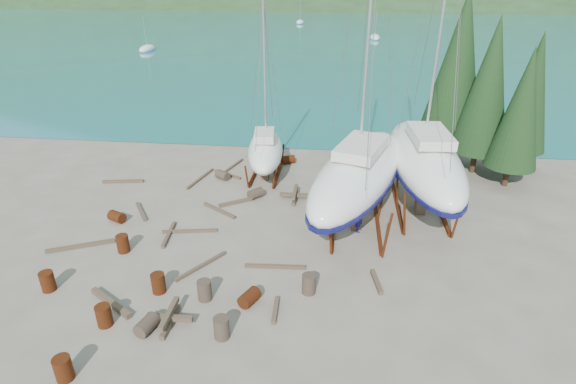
# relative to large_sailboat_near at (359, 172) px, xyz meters

# --- Properties ---
(ground) EXTENTS (600.00, 600.00, 0.00)m
(ground) POSITION_rel_large_sailboat_near_xyz_m (-4.53, -4.21, -2.93)
(ground) COLOR #686152
(ground) RESTS_ON ground
(cypress_near_right) EXTENTS (3.60, 3.60, 10.00)m
(cypress_near_right) POSITION_rel_large_sailboat_near_xyz_m (7.97, 7.79, 2.86)
(cypress_near_right) COLOR black
(cypress_near_right) RESTS_ON ground
(cypress_mid_right) EXTENTS (3.06, 3.06, 8.50)m
(cypress_mid_right) POSITION_rel_large_sailboat_near_xyz_m (9.47, 5.79, 1.99)
(cypress_mid_right) COLOR black
(cypress_mid_right) RESTS_ON ground
(cypress_back_left) EXTENTS (4.14, 4.14, 11.50)m
(cypress_back_left) POSITION_rel_large_sailboat_near_xyz_m (6.47, 9.79, 3.73)
(cypress_back_left) COLOR black
(cypress_back_left) RESTS_ON ground
(cypress_far_right) EXTENTS (3.24, 3.24, 9.00)m
(cypress_far_right) POSITION_rel_large_sailboat_near_xyz_m (10.97, 8.79, 2.28)
(cypress_far_right) COLOR black
(cypress_far_right) RESTS_ON ground
(moored_boat_left) EXTENTS (2.00, 5.00, 6.05)m
(moored_boat_left) POSITION_rel_large_sailboat_near_xyz_m (-34.53, 55.79, -2.54)
(moored_boat_left) COLOR white
(moored_boat_left) RESTS_ON ground
(moored_boat_mid) EXTENTS (2.00, 5.00, 6.05)m
(moored_boat_mid) POSITION_rel_large_sailboat_near_xyz_m (5.47, 75.79, -2.54)
(moored_boat_mid) COLOR white
(moored_boat_mid) RESTS_ON ground
(moored_boat_far) EXTENTS (2.00, 5.00, 6.05)m
(moored_boat_far) POSITION_rel_large_sailboat_near_xyz_m (-12.53, 105.79, -2.54)
(moored_boat_far) COLOR white
(moored_boat_far) RESTS_ON ground
(large_sailboat_near) EXTENTS (6.84, 12.02, 18.19)m
(large_sailboat_near) POSITION_rel_large_sailboat_near_xyz_m (0.00, 0.00, 0.00)
(large_sailboat_near) COLOR white
(large_sailboat_near) RESTS_ON ground
(large_sailboat_far) EXTENTS (4.10, 11.63, 18.07)m
(large_sailboat_far) POSITION_rel_large_sailboat_near_xyz_m (3.60, 2.12, 0.02)
(large_sailboat_far) COLOR white
(large_sailboat_far) RESTS_ON ground
(small_sailboat_shore) EXTENTS (3.01, 7.22, 11.21)m
(small_sailboat_shore) POSITION_rel_large_sailboat_near_xyz_m (-5.73, 5.49, -1.08)
(small_sailboat_shore) COLOR white
(small_sailboat_shore) RESTS_ON ground
(worker) EXTENTS (0.56, 0.73, 1.81)m
(worker) POSITION_rel_large_sailboat_near_xyz_m (0.17, -0.92, -2.02)
(worker) COLOR navy
(worker) RESTS_ON ground
(drum_0) EXTENTS (0.58, 0.58, 0.88)m
(drum_0) POSITION_rel_large_sailboat_near_xyz_m (-12.97, -7.28, -2.49)
(drum_0) COLOR #633111
(drum_0) RESTS_ON ground
(drum_1) EXTENTS (0.80, 1.00, 0.58)m
(drum_1) POSITION_rel_large_sailboat_near_xyz_m (-7.89, -9.16, -2.64)
(drum_1) COLOR #2D2823
(drum_1) RESTS_ON ground
(drum_2) EXTENTS (1.04, 0.90, 0.58)m
(drum_2) POSITION_rel_large_sailboat_near_xyz_m (-12.76, -1.40, -2.64)
(drum_2) COLOR #633111
(drum_2) RESTS_ON ground
(drum_3) EXTENTS (0.58, 0.58, 0.88)m
(drum_3) POSITION_rel_large_sailboat_near_xyz_m (-9.72, -11.57, -2.49)
(drum_3) COLOR #633111
(drum_3) RESTS_ON ground
(drum_4) EXTENTS (1.03, 0.87, 0.58)m
(drum_4) POSITION_rel_large_sailboat_near_xyz_m (-4.52, 7.87, -2.64)
(drum_4) COLOR #633111
(drum_4) RESTS_ON ground
(drum_5) EXTENTS (0.58, 0.58, 0.88)m
(drum_5) POSITION_rel_large_sailboat_near_xyz_m (-5.04, -9.14, -2.49)
(drum_5) COLOR #2D2823
(drum_5) RESTS_ON ground
(drum_6) EXTENTS (0.68, 0.94, 0.58)m
(drum_6) POSITION_rel_large_sailboat_near_xyz_m (-1.99, -0.27, -2.64)
(drum_6) COLOR #633111
(drum_6) RESTS_ON ground
(drum_8) EXTENTS (0.58, 0.58, 0.88)m
(drum_8) POSITION_rel_large_sailboat_near_xyz_m (-11.12, -4.13, -2.49)
(drum_8) COLOR #633111
(drum_8) RESTS_ON ground
(drum_9) EXTENTS (1.05, 0.97, 0.58)m
(drum_9) POSITION_rel_large_sailboat_near_xyz_m (-8.45, 4.66, -2.64)
(drum_9) COLOR #2D2823
(drum_9) RESTS_ON ground
(drum_10) EXTENTS (0.58, 0.58, 0.88)m
(drum_10) POSITION_rel_large_sailboat_near_xyz_m (-9.61, -9.01, -2.49)
(drum_10) COLOR #633111
(drum_10) RESTS_ON ground
(drum_11) EXTENTS (1.02, 1.04, 0.58)m
(drum_11) POSITION_rel_large_sailboat_near_xyz_m (-5.84, 2.25, -2.64)
(drum_11) COLOR #2D2823
(drum_11) RESTS_ON ground
(drum_12) EXTENTS (0.91, 1.05, 0.58)m
(drum_12) POSITION_rel_large_sailboat_near_xyz_m (-4.39, -7.17, -2.64)
(drum_12) COLOR #633111
(drum_12) RESTS_ON ground
(drum_14) EXTENTS (0.58, 0.58, 0.88)m
(drum_14) POSITION_rel_large_sailboat_near_xyz_m (-8.30, -6.87, -2.49)
(drum_14) COLOR #633111
(drum_14) RESTS_ON ground
(drum_16) EXTENTS (0.58, 0.58, 0.88)m
(drum_16) POSITION_rel_large_sailboat_near_xyz_m (-6.26, -7.11, -2.49)
(drum_16) COLOR #2D2823
(drum_16) RESTS_ON ground
(drum_17) EXTENTS (0.58, 0.58, 0.88)m
(drum_17) POSITION_rel_large_sailboat_near_xyz_m (-2.06, -6.22, -2.49)
(drum_17) COLOR #2D2823
(drum_17) RESTS_ON ground
(timber_0) EXTENTS (0.88, 2.51, 0.14)m
(timber_0) POSITION_rel_large_sailboat_near_xyz_m (-8.22, 6.82, -2.86)
(timber_0) COLOR brown
(timber_0) RESTS_ON ground
(timber_1) EXTENTS (0.48, 1.60, 0.19)m
(timber_1) POSITION_rel_large_sailboat_near_xyz_m (0.81, -5.27, -2.83)
(timber_1) COLOR brown
(timber_1) RESTS_ON ground
(timber_2) EXTENTS (2.54, 0.63, 0.19)m
(timber_2) POSITION_rel_large_sailboat_near_xyz_m (-14.67, 3.42, -2.84)
(timber_2) COLOR brown
(timber_2) RESTS_ON ground
(timber_3) EXTENTS (1.74, 2.45, 0.15)m
(timber_3) POSITION_rel_large_sailboat_near_xyz_m (-7.05, -4.98, -2.86)
(timber_3) COLOR brown
(timber_3) RESTS_ON ground
(timber_5) EXTENTS (2.78, 0.33, 0.16)m
(timber_5) POSITION_rel_large_sailboat_near_xyz_m (-3.70, -4.65, -2.85)
(timber_5) COLOR brown
(timber_5) RESTS_ON ground
(timber_7) EXTENTS (0.23, 1.48, 0.17)m
(timber_7) POSITION_rel_large_sailboat_near_xyz_m (-3.28, -7.57, -2.84)
(timber_7) COLOR brown
(timber_7) RESTS_ON ground
(timber_8) EXTENTS (1.84, 1.29, 0.19)m
(timber_8) POSITION_rel_large_sailboat_near_xyz_m (-6.85, 1.39, -2.84)
(timber_8) COLOR brown
(timber_8) RESTS_ON ground
(timber_9) EXTENTS (2.03, 1.24, 0.15)m
(timber_9) POSITION_rel_large_sailboat_near_xyz_m (-8.28, 5.30, -2.85)
(timber_9) COLOR brown
(timber_9) RESTS_ON ground
(timber_10) EXTENTS (2.19, 1.58, 0.16)m
(timber_10) POSITION_rel_large_sailboat_near_xyz_m (-7.57, 0.32, -2.85)
(timber_10) COLOR brown
(timber_10) RESTS_ON ground
(timber_11) EXTENTS (2.79, 0.64, 0.15)m
(timber_11) POSITION_rel_large_sailboat_near_xyz_m (-8.52, -2.06, -2.85)
(timber_11) COLOR brown
(timber_11) RESTS_ON ground
(timber_12) EXTENTS (0.41, 2.41, 0.17)m
(timber_12) POSITION_rel_large_sailboat_near_xyz_m (-9.48, -2.52, -2.85)
(timber_12) COLOR brown
(timber_12) RESTS_ON ground
(timber_14) EXTENTS (2.91, 1.51, 0.18)m
(timber_14) POSITION_rel_large_sailboat_near_xyz_m (-13.37, -4.05, -2.84)
(timber_14) COLOR brown
(timber_14) RESTS_ON ground
(timber_15) EXTENTS (0.91, 3.22, 0.15)m
(timber_15) POSITION_rel_large_sailboat_near_xyz_m (-9.88, 4.44, -2.86)
(timber_15) COLOR brown
(timber_15) RESTS_ON ground
(timber_16) EXTENTS (2.30, 1.57, 0.23)m
(timber_16) POSITION_rel_large_sailboat_near_xyz_m (-9.93, -7.91, -2.82)
(timber_16) COLOR brown
(timber_16) RESTS_ON ground
(timber_17) EXTENTS (1.39, 1.96, 0.16)m
(timber_17) POSITION_rel_large_sailboat_near_xyz_m (-11.89, -0.30, -2.85)
(timber_17) COLOR brown
(timber_17) RESTS_ON ground
(timber_pile_fore) EXTENTS (1.80, 1.80, 0.60)m
(timber_pile_fore) POSITION_rel_large_sailboat_near_xyz_m (-7.18, -8.69, -2.63)
(timber_pile_fore) COLOR brown
(timber_pile_fore) RESTS_ON ground
(timber_pile_aft) EXTENTS (1.80, 1.80, 0.60)m
(timber_pile_aft) POSITION_rel_large_sailboat_near_xyz_m (-3.50, 2.29, -2.63)
(timber_pile_aft) COLOR brown
(timber_pile_aft) RESTS_ON ground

